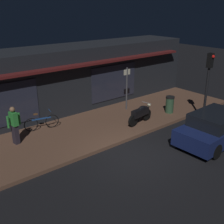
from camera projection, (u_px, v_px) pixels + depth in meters
The scene contains 10 objects.
ground_plane at pixel (131, 155), 11.41m from camera, with size 60.00×60.00×0.00m, color black.
sidewalk_slab at pixel (89, 130), 13.55m from camera, with size 18.00×4.00×0.15m, color brown.
storefront_building at pixel (53, 81), 15.39m from camera, with size 18.00×3.30×3.60m.
motorcycle at pixel (141, 114), 13.98m from camera, with size 1.70×0.56×0.97m.
bicycle_parked at pixel (42, 122), 13.31m from camera, with size 1.63×0.49×0.91m.
person_photographer at pixel (14, 125), 11.76m from camera, with size 0.62×0.41×1.67m.
sign_post at pixel (127, 86), 15.55m from camera, with size 0.44×0.09×2.40m.
trash_bin at pixel (170, 104), 15.37m from camera, with size 0.48×0.48×0.93m.
traffic_light_pole at pixel (208, 76), 13.62m from camera, with size 0.24×0.33×3.60m.
parked_car_near at pixel (216, 127), 12.28m from camera, with size 4.15×1.87×1.42m.
Camera 1 is at (-6.94, -7.27, 5.73)m, focal length 44.99 mm.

